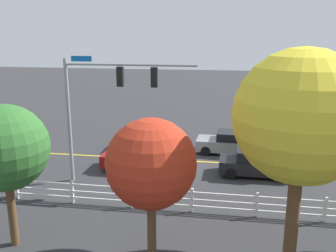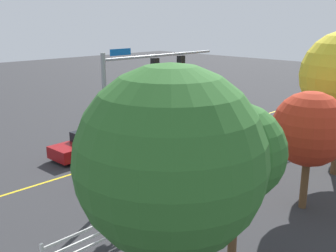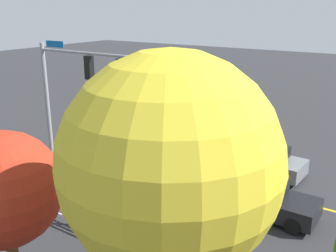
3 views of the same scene
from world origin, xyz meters
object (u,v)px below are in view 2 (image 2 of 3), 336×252
(car_3, at_px, (89,144))
(tree_5, at_px, (310,129))
(car_2, at_px, (127,160))
(car_1, at_px, (153,127))
(tree_2, at_px, (237,152))
(tree_0, at_px, (170,161))
(car_0, at_px, (209,133))

(car_3, xyz_separation_m, tree_5, (-2.70, 12.50, 2.88))
(car_2, bearing_deg, car_1, 36.09)
(car_2, relative_size, tree_2, 0.71)
(tree_2, bearing_deg, car_2, -106.34)
(car_2, relative_size, tree_0, 0.55)
(car_0, height_order, tree_2, tree_2)
(tree_0, height_order, tree_2, tree_0)
(tree_5, bearing_deg, tree_0, 4.88)
(car_3, relative_size, tree_2, 0.84)
(car_1, distance_m, car_2, 6.87)
(tree_5, bearing_deg, car_3, -77.81)
(car_2, distance_m, tree_5, 9.57)
(car_2, distance_m, car_3, 3.83)
(car_1, xyz_separation_m, tree_5, (2.76, 12.65, 2.86))
(car_0, xyz_separation_m, car_3, (6.97, -3.72, -0.02))
(car_2, height_order, tree_0, tree_0)
(car_1, bearing_deg, tree_5, 80.79)
(car_2, xyz_separation_m, tree_0, (6.31, 9.45, 4.06))
(car_0, xyz_separation_m, tree_0, (13.41, 9.56, 4.05))
(car_0, distance_m, car_2, 7.11)
(car_2, height_order, car_3, car_2)
(car_1, distance_m, tree_2, 15.47)
(car_1, relative_size, car_3, 0.95)
(car_2, bearing_deg, car_0, 1.53)
(car_3, height_order, tree_2, tree_2)
(car_0, xyz_separation_m, tree_5, (4.27, 8.78, 2.86))
(car_3, bearing_deg, car_0, 149.74)
(car_2, height_order, tree_2, tree_2)
(car_0, distance_m, tree_5, 10.17)
(car_1, relative_size, tree_5, 0.85)
(car_2, xyz_separation_m, tree_5, (-2.84, 8.67, 2.87))
(car_0, distance_m, car_3, 7.90)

